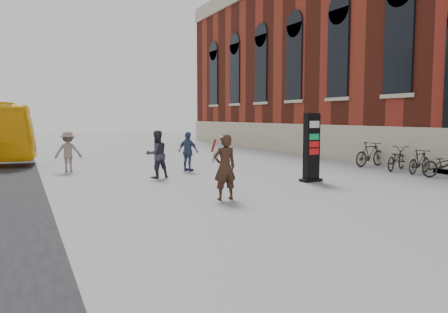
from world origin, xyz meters
name	(u,v)px	position (x,y,z in m)	size (l,w,h in m)	color
ground	(251,200)	(0.00, 0.00, 0.00)	(100.00, 100.00, 0.00)	#9E9EA3
info_pylon	(311,148)	(3.47, 2.03, 1.18)	(0.79, 0.45, 2.36)	black
woman	(225,166)	(-0.66, 0.28, 0.91)	(0.67, 0.60, 1.78)	#331C12
pedestrian_a	(157,154)	(-1.13, 5.12, 0.87)	(0.85, 0.66, 1.74)	#312F3A
pedestrian_b	(68,152)	(-3.88, 8.37, 0.83)	(1.07, 0.62, 1.66)	gray
pedestrian_c	(188,152)	(0.60, 6.48, 0.81)	(0.95, 0.40, 1.63)	#394B68
bike_4	(445,164)	(8.60, 0.77, 0.49)	(0.65, 1.86, 0.98)	black
bike_5	(420,161)	(8.60, 1.92, 0.48)	(0.45, 1.60, 0.96)	black
bike_6	(396,158)	(8.60, 3.11, 0.50)	(0.66, 1.89, 0.99)	black
bike_7	(370,154)	(8.60, 4.62, 0.56)	(0.52, 1.85, 1.11)	black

